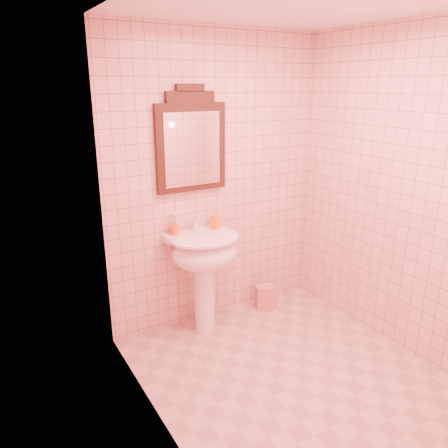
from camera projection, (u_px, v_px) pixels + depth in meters
floor at (290, 374)px, 3.24m from camera, size 2.20×2.20×0.00m
back_wall at (216, 182)px, 3.76m from camera, size 2.00×0.02×2.50m
pedestal_sink at (204, 259)px, 3.63m from camera, size 0.58×0.58×0.86m
faucet at (196, 225)px, 3.66m from camera, size 0.04×0.16×0.11m
mirror at (191, 143)px, 3.51m from camera, size 0.61×0.06×0.85m
toothbrush_cup at (175, 229)px, 3.60m from camera, size 0.07×0.07×0.17m
soap_dispenser at (215, 220)px, 3.74m from camera, size 0.10×0.10×0.16m
towel at (266, 297)px, 4.16m from camera, size 0.22×0.18×0.23m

